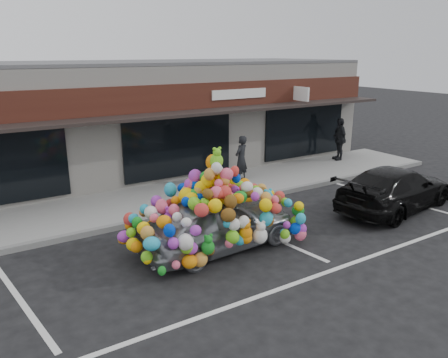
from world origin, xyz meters
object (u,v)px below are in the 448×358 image
toy_car (218,216)px  pedestrian_a (241,158)px  black_sedan (395,188)px  pedestrian_c (339,139)px

toy_car → pedestrian_a: size_ratio=2.67×
black_sedan → pedestrian_c: bearing=-37.5°
black_sedan → toy_car: bearing=77.4°
pedestrian_a → black_sedan: bearing=94.0°
toy_car → pedestrian_c: size_ratio=2.42×
pedestrian_a → pedestrian_c: (5.39, 0.41, 0.08)m
toy_car → black_sedan: (6.06, -0.48, -0.19)m
toy_car → black_sedan: size_ratio=0.97×
pedestrian_c → toy_car: bearing=-41.5°
toy_car → pedestrian_c: bearing=-66.4°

